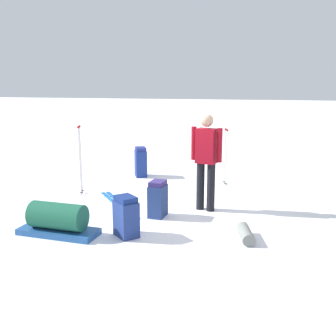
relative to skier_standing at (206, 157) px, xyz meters
name	(u,v)px	position (x,y,z in m)	size (l,w,h in m)	color
ground_plane	(168,205)	(0.14, 0.71, -0.95)	(80.00, 80.00, 0.00)	white
skier_standing	(206,157)	(0.00, 0.00, 0.00)	(0.31, 0.55, 1.70)	black
ski_pair_near	(119,204)	(-0.05, 1.60, -0.94)	(1.53, 1.21, 0.05)	#1D60A7
backpack_large_dark	(158,199)	(-0.52, 0.74, -0.65)	(0.37, 0.29, 0.62)	navy
backpack_bright	(141,162)	(2.23, 1.82, -0.61)	(0.44, 0.38, 0.70)	navy
backpack_small_spare	(126,217)	(-1.48, 0.99, -0.65)	(0.44, 0.44, 0.61)	navy
ski_poles_planted_near	(80,157)	(0.45, 2.55, -0.18)	(0.22, 0.12, 1.39)	#BBB7B7
ski_poles_planted_far	(226,154)	(1.80, -0.21, -0.26)	(0.21, 0.11, 1.25)	#BCC0BC
gear_sled	(58,220)	(-1.64, 2.00, -0.73)	(0.56, 1.24, 0.49)	#214F8D
sleeping_mat_rolled	(246,234)	(-1.26, -0.74, -0.86)	(0.18, 0.18, 0.55)	slate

